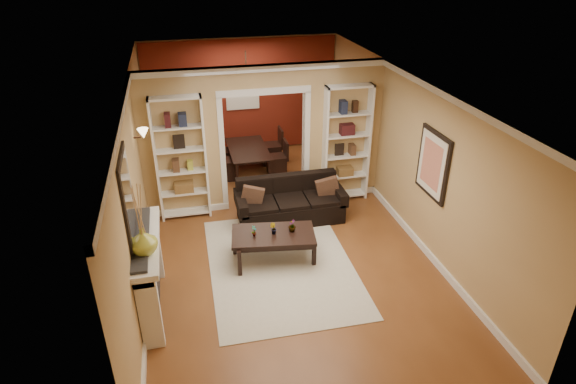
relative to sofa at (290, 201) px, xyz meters
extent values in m
plane|color=brown|center=(-0.31, -0.45, -0.39)|extent=(8.00, 8.00, 0.00)
plane|color=white|center=(-0.31, -0.45, 2.31)|extent=(8.00, 8.00, 0.00)
plane|color=tan|center=(-0.31, 3.55, 0.96)|extent=(8.00, 0.00, 8.00)
plane|color=tan|center=(-0.31, -4.45, 0.96)|extent=(8.00, 0.00, 8.00)
plane|color=tan|center=(-2.56, -0.45, 0.96)|extent=(0.00, 8.00, 8.00)
plane|color=tan|center=(1.94, -0.45, 0.96)|extent=(0.00, 8.00, 8.00)
cube|color=tan|center=(-0.31, 0.75, 0.96)|extent=(4.50, 0.15, 2.70)
cube|color=maroon|center=(-0.31, 3.52, 0.93)|extent=(4.44, 0.04, 2.64)
cube|color=#8CA5CC|center=(-0.31, 3.48, 1.16)|extent=(0.78, 0.03, 0.98)
cube|color=beige|center=(-0.49, -1.36, -0.38)|extent=(2.28, 3.16, 0.01)
cube|color=black|center=(0.00, 0.00, 0.00)|extent=(1.98, 0.85, 0.77)
cube|color=brown|center=(-0.70, -0.02, 0.18)|extent=(0.40, 0.19, 0.38)
cube|color=brown|center=(0.70, -0.02, 0.19)|extent=(0.41, 0.14, 0.40)
cube|color=black|center=(-0.56, -1.19, -0.14)|extent=(1.40, 0.89, 0.49)
imported|color=#336626|center=(-0.87, -1.19, 0.20)|extent=(0.11, 0.12, 0.19)
imported|color=#336626|center=(-0.56, -1.19, 0.20)|extent=(0.13, 0.13, 0.18)
imported|color=#336626|center=(-0.26, -1.19, 0.21)|extent=(0.14, 0.14, 0.21)
cube|color=white|center=(-1.86, 0.58, 0.76)|extent=(0.90, 0.30, 2.30)
cube|color=white|center=(1.24, 0.58, 0.76)|extent=(0.90, 0.30, 2.30)
cube|color=white|center=(-2.40, -1.95, 0.19)|extent=(0.32, 1.70, 1.16)
imported|color=#A4AA37|center=(-2.40, -2.30, 0.95)|extent=(0.41, 0.41, 0.35)
cube|color=silver|center=(-2.54, -1.95, 1.41)|extent=(0.03, 0.95, 1.10)
cube|color=#FFE0A5|center=(-2.46, 0.10, 1.44)|extent=(0.18, 0.18, 0.22)
cube|color=black|center=(1.90, -1.45, 1.16)|extent=(0.04, 0.85, 1.05)
imported|color=black|center=(-0.38, 2.30, -0.12)|extent=(1.52, 0.85, 0.53)
cube|color=black|center=(-0.93, 2.00, 0.02)|extent=(0.51, 0.51, 0.81)
cube|color=black|center=(0.17, 2.00, 0.00)|extent=(0.48, 0.48, 0.78)
cube|color=black|center=(-0.93, 2.60, 0.00)|extent=(0.42, 0.42, 0.77)
cube|color=black|center=(0.17, 2.60, 0.04)|extent=(0.52, 0.52, 0.85)
cube|color=#382419|center=(-0.31, 2.25, 1.63)|extent=(0.50, 0.50, 0.30)
camera|label=1|loc=(-1.82, -7.50, 4.19)|focal=30.00mm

